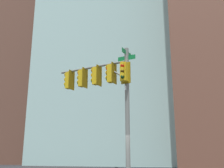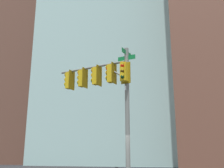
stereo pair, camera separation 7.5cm
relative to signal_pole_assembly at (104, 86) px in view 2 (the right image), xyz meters
name	(u,v)px [view 2 (the right image)]	position (x,y,z in m)	size (l,w,h in m)	color
signal_pole_assembly	(104,86)	(0.00, 0.00, 0.00)	(1.65, 4.85, 7.16)	slate
building_brick_nearside	(221,8)	(28.27, -9.91, 19.05)	(22.53, 14.73, 48.56)	brown
building_brick_midblock	(31,58)	(35.93, 29.86, 17.63)	(16.63, 17.25, 45.73)	brown
building_brick_farside	(115,69)	(55.65, 15.94, 19.79)	(20.18, 16.94, 50.05)	#4C3328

